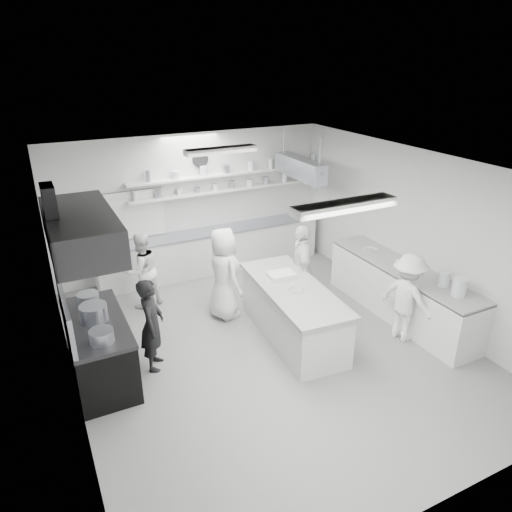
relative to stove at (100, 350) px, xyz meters
name	(u,v)px	position (x,y,z in m)	size (l,w,h in m)	color
floor	(267,346)	(2.60, -0.40, -0.46)	(6.00, 7.00, 0.02)	gray
ceiling	(269,167)	(2.60, -0.40, 2.56)	(6.00, 7.00, 0.02)	white
wall_back	(193,204)	(2.60, 3.10, 1.05)	(6.00, 0.04, 3.00)	silver
wall_front	(441,401)	(2.60, -3.90, 1.05)	(6.00, 0.04, 3.00)	silver
wall_left	(62,306)	(-0.40, -0.40, 1.05)	(0.04, 7.00, 3.00)	silver
wall_right	(415,233)	(5.60, -0.40, 1.05)	(0.04, 7.00, 3.00)	silver
stove	(100,350)	(0.00, 0.00, 0.00)	(0.80, 1.80, 0.90)	black
exhaust_hood	(81,230)	(0.00, 0.00, 1.90)	(0.85, 2.00, 0.50)	#2A2A2C
back_counter	(212,251)	(2.90, 2.80, 0.01)	(5.00, 0.60, 0.92)	silver
shelf_lower	(225,190)	(3.30, 2.97, 1.30)	(4.20, 0.26, 0.04)	silver
shelf_upper	(224,174)	(3.30, 2.97, 1.65)	(4.20, 0.26, 0.04)	silver
pass_through_window	(133,215)	(1.30, 3.08, 1.00)	(1.30, 0.04, 1.00)	black
wall_clock	(200,159)	(2.80, 3.06, 2.00)	(0.32, 0.32, 0.05)	white
right_counter	(401,292)	(5.25, -0.60, 0.02)	(0.74, 3.30, 0.94)	silver
pot_rack	(300,168)	(4.60, 2.00, 1.85)	(0.30, 1.60, 0.40)	#A0A3AF
light_fixture_front	(345,206)	(2.60, -2.20, 2.49)	(1.30, 0.25, 0.10)	silver
light_fixture_rear	(221,150)	(2.60, 1.40, 2.49)	(1.30, 0.25, 0.10)	silver
prep_island	(293,313)	(3.12, -0.32, -0.01)	(0.90, 2.41, 0.89)	silver
stove_pot	(94,314)	(0.00, 0.03, 0.60)	(0.39, 0.39, 0.29)	#A0A3AF
cook_stove	(152,325)	(0.78, -0.12, 0.30)	(0.55, 0.36, 1.50)	black
cook_back	(142,270)	(1.12, 1.86, 0.29)	(0.72, 0.56, 1.49)	white
cook_island_left	(224,273)	(2.35, 0.84, 0.41)	(0.84, 0.54, 1.71)	white
cook_island_right	(301,268)	(3.75, 0.46, 0.38)	(0.98, 0.41, 1.67)	white
cook_right	(407,298)	(4.78, -1.21, 0.32)	(1.00, 0.57, 1.54)	white
bowl_island_a	(297,291)	(3.11, -0.44, 0.47)	(0.24, 0.24, 0.06)	#A0A3AF
bowl_island_b	(287,278)	(3.21, 0.05, 0.47)	(0.22, 0.22, 0.07)	silver
bowl_right	(370,250)	(5.23, 0.32, 0.52)	(0.23, 0.23, 0.06)	silver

